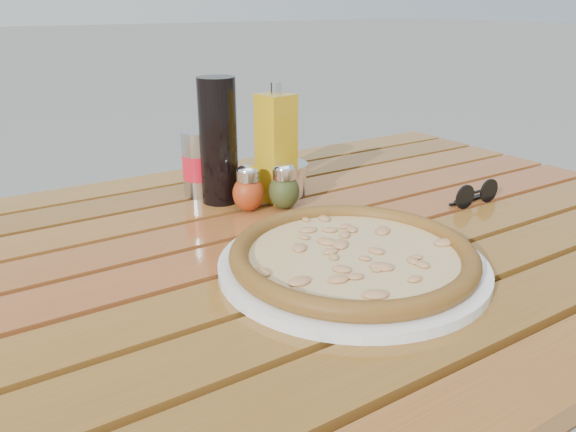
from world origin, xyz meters
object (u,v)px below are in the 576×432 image
pizza (353,254)px  sunglasses (476,195)px  plate (352,265)px  dark_bottle (218,141)px  table (295,283)px  oregano_shaker (284,187)px  parmesan_tin (282,178)px  olive_oil_cruet (276,147)px  pepper_shaker (248,189)px  soda_can (201,164)px

pizza → sunglasses: 0.37m
plate → dark_bottle: 0.36m
dark_bottle → sunglasses: dark_bottle is taller
table → plate: (0.01, -0.13, 0.08)m
plate → oregano_shaker: bearing=78.1°
pizza → parmesan_tin: parmesan_tin is taller
table → oregano_shaker: 0.18m
oregano_shaker → olive_oil_cruet: bearing=74.1°
table → sunglasses: sunglasses is taller
pepper_shaker → parmesan_tin: 0.11m
plate → soda_can: size_ratio=3.00×
table → olive_oil_cruet: (0.07, 0.17, 0.17)m
dark_bottle → parmesan_tin: 0.14m
soda_can → table: bearing=-83.5°
pepper_shaker → soda_can: size_ratio=0.68×
table → soda_can: (-0.03, 0.27, 0.13)m
sunglasses → plate: bearing=-165.9°
parmesan_tin → sunglasses: (0.26, -0.23, -0.01)m
table → pepper_shaker: bearing=89.5°
table → olive_oil_cruet: size_ratio=6.67×
soda_can → sunglasses: size_ratio=1.09×
dark_bottle → sunglasses: 0.47m
table → plate: 0.15m
pizza → soda_can: soda_can is taller
table → olive_oil_cruet: olive_oil_cruet is taller
plate → pizza: size_ratio=1.06×
olive_oil_cruet → parmesan_tin: 0.07m
pizza → plate: bearing=-90.0°
oregano_shaker → soda_can: size_ratio=0.68×
olive_oil_cruet → sunglasses: olive_oil_cruet is taller
table → pepper_shaker: (0.00, 0.15, 0.11)m
soda_can → olive_oil_cruet: bearing=-43.3°
soda_can → parmesan_tin: soda_can is taller
dark_bottle → parmesan_tin: bearing=-12.8°
sunglasses → pizza: bearing=-165.9°
pizza → sunglasses: size_ratio=3.08×
olive_oil_cruet → table: bearing=-113.0°
table → dark_bottle: size_ratio=6.36×
plate → sunglasses: bearing=14.3°
pepper_shaker → olive_oil_cruet: size_ratio=0.39×
oregano_shaker → sunglasses: size_ratio=0.75×
table → parmesan_tin: bearing=63.0°
plate → sunglasses: 0.37m
sunglasses → soda_can: bearing=141.5°
olive_oil_cruet → oregano_shaker: bearing=-105.9°
pizza → dark_bottle: dark_bottle is taller
oregano_shaker → sunglasses: (0.30, -0.16, -0.02)m
parmesan_tin → pepper_shaker: bearing=-155.9°
oregano_shaker → olive_oil_cruet: (0.01, 0.05, 0.06)m
parmesan_tin → sunglasses: bearing=-41.3°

